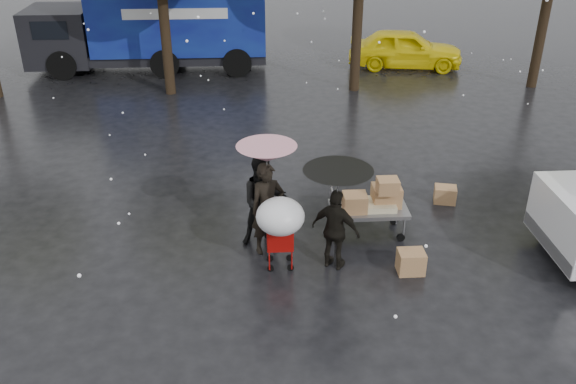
{
  "coord_description": "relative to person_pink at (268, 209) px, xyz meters",
  "views": [
    {
      "loc": [
        -0.84,
        -9.23,
        6.36
      ],
      "look_at": [
        -0.22,
        1.0,
        0.98
      ],
      "focal_mm": 38.0,
      "sensor_mm": 36.0,
      "label": 1
    }
  ],
  "objects": [
    {
      "name": "ground",
      "position": [
        0.63,
        -0.52,
        -0.89
      ],
      "size": [
        90.0,
        90.0,
        0.0
      ],
      "primitive_type": "plane",
      "color": "black",
      "rests_on": "ground"
    },
    {
      "name": "person_pink",
      "position": [
        0.0,
        0.0,
        0.0
      ],
      "size": [
        0.76,
        0.62,
        1.79
      ],
      "primitive_type": "imported",
      "rotation": [
        0.0,
        0.0,
        0.35
      ],
      "color": "black",
      "rests_on": "ground"
    },
    {
      "name": "person_middle",
      "position": [
        -0.06,
        0.29,
        0.01
      ],
      "size": [
        0.96,
        0.79,
        1.8
      ],
      "primitive_type": "imported",
      "rotation": [
        0.0,
        0.0,
        0.13
      ],
      "color": "black",
      "rests_on": "ground"
    },
    {
      "name": "person_black",
      "position": [
        1.18,
        -0.61,
        -0.12
      ],
      "size": [
        0.97,
        0.8,
        1.54
      ],
      "primitive_type": "imported",
      "rotation": [
        0.0,
        0.0,
        2.59
      ],
      "color": "black",
      "rests_on": "ground"
    },
    {
      "name": "umbrella_pink",
      "position": [
        0.0,
        0.0,
        1.11
      ],
      "size": [
        1.08,
        1.08,
        2.15
      ],
      "color": "#4C4C4C",
      "rests_on": "ground"
    },
    {
      "name": "umbrella_black",
      "position": [
        1.18,
        -0.61,
        0.9
      ],
      "size": [
        1.2,
        1.2,
        1.94
      ],
      "color": "#4C4C4C",
      "rests_on": "ground"
    },
    {
      "name": "vendor_cart",
      "position": [
        2.06,
        0.47,
        -0.17
      ],
      "size": [
        1.52,
        0.8,
        1.27
      ],
      "color": "slate",
      "rests_on": "ground"
    },
    {
      "name": "shopping_cart",
      "position": [
        0.2,
        -0.7,
        0.17
      ],
      "size": [
        0.84,
        0.84,
        1.46
      ],
      "color": "#AC0C09",
      "rests_on": "ground"
    },
    {
      "name": "blue_truck",
      "position": [
        -3.56,
        12.36,
        0.86
      ],
      "size": [
        8.3,
        2.6,
        3.5
      ],
      "color": "navy",
      "rests_on": "ground"
    },
    {
      "name": "box_ground_near",
      "position": [
        2.52,
        -0.86,
        -0.68
      ],
      "size": [
        0.47,
        0.38,
        0.42
      ],
      "primitive_type": "cube",
      "rotation": [
        0.0,
        0.0,
        0.0
      ],
      "color": "olive",
      "rests_on": "ground"
    },
    {
      "name": "box_ground_far",
      "position": [
        3.89,
        1.68,
        -0.72
      ],
      "size": [
        0.53,
        0.45,
        0.36
      ],
      "primitive_type": "cube",
      "rotation": [
        0.0,
        0.0,
        -0.24
      ],
      "color": "olive",
      "rests_on": "ground"
    },
    {
      "name": "yellow_taxi",
      "position": [
        5.37,
        11.97,
        -0.2
      ],
      "size": [
        4.27,
        2.27,
        1.38
      ],
      "primitive_type": "imported",
      "rotation": [
        0.0,
        0.0,
        1.41
      ],
      "color": "yellow",
      "rests_on": "ground"
    }
  ]
}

